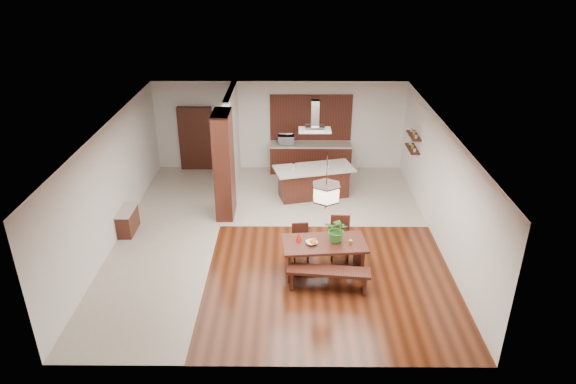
{
  "coord_description": "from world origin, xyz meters",
  "views": [
    {
      "loc": [
        0.37,
        -11.3,
        6.66
      ],
      "look_at": [
        0.3,
        0.0,
        1.25
      ],
      "focal_mm": 32.0,
      "sensor_mm": 36.0,
      "label": 1
    }
  ],
  "objects_px": {
    "pendant_lantern": "(327,182)",
    "kitchen_island": "(314,182)",
    "dining_bench": "(328,279)",
    "hallway_console": "(128,221)",
    "microwave": "(286,140)",
    "foliage_plant": "(337,230)",
    "dining_table": "(324,250)",
    "dining_chair_left": "(301,243)",
    "dining_chair_right": "(340,238)",
    "island_cup": "(327,167)",
    "range_hood": "(315,116)",
    "fruit_bowl": "(312,243)"
  },
  "relations": [
    {
      "from": "dining_table",
      "to": "pendant_lantern",
      "type": "relative_size",
      "value": 1.47
    },
    {
      "from": "pendant_lantern",
      "to": "foliage_plant",
      "type": "distance_m",
      "value": 1.22
    },
    {
      "from": "dining_chair_left",
      "to": "microwave",
      "type": "relative_size",
      "value": 1.7
    },
    {
      "from": "island_cup",
      "to": "microwave",
      "type": "bearing_deg",
      "value": 120.79
    },
    {
      "from": "microwave",
      "to": "dining_chair_left",
      "type": "bearing_deg",
      "value": -86.45
    },
    {
      "from": "dining_chair_left",
      "to": "microwave",
      "type": "height_order",
      "value": "microwave"
    },
    {
      "from": "dining_chair_left",
      "to": "dining_bench",
      "type": "bearing_deg",
      "value": -68.83
    },
    {
      "from": "dining_bench",
      "to": "hallway_console",
      "type": "bearing_deg",
      "value": 154.02
    },
    {
      "from": "dining_chair_left",
      "to": "microwave",
      "type": "bearing_deg",
      "value": 89.59
    },
    {
      "from": "hallway_console",
      "to": "range_hood",
      "type": "distance_m",
      "value": 5.71
    },
    {
      "from": "dining_bench",
      "to": "fruit_bowl",
      "type": "height_order",
      "value": "fruit_bowl"
    },
    {
      "from": "hallway_console",
      "to": "fruit_bowl",
      "type": "distance_m",
      "value": 5.01
    },
    {
      "from": "microwave",
      "to": "hallway_console",
      "type": "bearing_deg",
      "value": -135.75
    },
    {
      "from": "kitchen_island",
      "to": "range_hood",
      "type": "relative_size",
      "value": 2.69
    },
    {
      "from": "hallway_console",
      "to": "pendant_lantern",
      "type": "distance_m",
      "value": 5.58
    },
    {
      "from": "dining_chair_left",
      "to": "range_hood",
      "type": "distance_m",
      "value": 3.96
    },
    {
      "from": "dining_chair_left",
      "to": "island_cup",
      "type": "bearing_deg",
      "value": 71.49
    },
    {
      "from": "dining_table",
      "to": "foliage_plant",
      "type": "distance_m",
      "value": 0.57
    },
    {
      "from": "pendant_lantern",
      "to": "kitchen_island",
      "type": "bearing_deg",
      "value": 91.21
    },
    {
      "from": "hallway_console",
      "to": "dining_chair_right",
      "type": "bearing_deg",
      "value": -12.31
    },
    {
      "from": "fruit_bowl",
      "to": "range_hood",
      "type": "relative_size",
      "value": 0.28
    },
    {
      "from": "pendant_lantern",
      "to": "kitchen_island",
      "type": "relative_size",
      "value": 0.54
    },
    {
      "from": "dining_table",
      "to": "hallway_console",
      "type": "bearing_deg",
      "value": 160.26
    },
    {
      "from": "dining_chair_right",
      "to": "foliage_plant",
      "type": "xyz_separation_m",
      "value": [
        -0.13,
        -0.55,
        0.55
      ]
    },
    {
      "from": "pendant_lantern",
      "to": "microwave",
      "type": "bearing_deg",
      "value": 98.89
    },
    {
      "from": "hallway_console",
      "to": "foliage_plant",
      "type": "height_order",
      "value": "foliage_plant"
    },
    {
      "from": "dining_table",
      "to": "foliage_plant",
      "type": "bearing_deg",
      "value": 10.69
    },
    {
      "from": "pendant_lantern",
      "to": "island_cup",
      "type": "distance_m",
      "value": 3.99
    },
    {
      "from": "range_hood",
      "to": "fruit_bowl",
      "type": "bearing_deg",
      "value": -92.91
    },
    {
      "from": "fruit_bowl",
      "to": "microwave",
      "type": "bearing_deg",
      "value": 96.06
    },
    {
      "from": "range_hood",
      "to": "island_cup",
      "type": "bearing_deg",
      "value": -17.68
    },
    {
      "from": "dining_bench",
      "to": "kitchen_island",
      "type": "xyz_separation_m",
      "value": [
        -0.14,
        4.55,
        0.23
      ]
    },
    {
      "from": "foliage_plant",
      "to": "range_hood",
      "type": "distance_m",
      "value": 4.11
    },
    {
      "from": "dining_chair_left",
      "to": "foliage_plant",
      "type": "bearing_deg",
      "value": -35.31
    },
    {
      "from": "dining_bench",
      "to": "range_hood",
      "type": "relative_size",
      "value": 1.96
    },
    {
      "from": "hallway_console",
      "to": "island_cup",
      "type": "bearing_deg",
      "value": 21.08
    },
    {
      "from": "dining_table",
      "to": "fruit_bowl",
      "type": "distance_m",
      "value": 0.37
    },
    {
      "from": "dining_chair_right",
      "to": "island_cup",
      "type": "distance_m",
      "value": 3.21
    },
    {
      "from": "range_hood",
      "to": "microwave",
      "type": "distance_m",
      "value": 2.47
    },
    {
      "from": "fruit_bowl",
      "to": "dining_chair_left",
      "type": "bearing_deg",
      "value": 111.26
    },
    {
      "from": "kitchen_island",
      "to": "microwave",
      "type": "bearing_deg",
      "value": 99.34
    },
    {
      "from": "fruit_bowl",
      "to": "microwave",
      "type": "distance_m",
      "value": 5.89
    },
    {
      "from": "dining_chair_right",
      "to": "island_cup",
      "type": "bearing_deg",
      "value": 94.52
    },
    {
      "from": "dining_chair_right",
      "to": "island_cup",
      "type": "xyz_separation_m",
      "value": [
        -0.12,
        3.17,
        0.47
      ]
    },
    {
      "from": "hallway_console",
      "to": "microwave",
      "type": "xyz_separation_m",
      "value": [
        4.02,
        4.02,
        0.78
      ]
    },
    {
      "from": "range_hood",
      "to": "hallway_console",
      "type": "bearing_deg",
      "value": -156.26
    },
    {
      "from": "fruit_bowl",
      "to": "dining_bench",
      "type": "bearing_deg",
      "value": -59.97
    },
    {
      "from": "dining_chair_right",
      "to": "microwave",
      "type": "height_order",
      "value": "microwave"
    },
    {
      "from": "dining_table",
      "to": "microwave",
      "type": "bearing_deg",
      "value": 98.89
    },
    {
      "from": "dining_table",
      "to": "dining_bench",
      "type": "bearing_deg",
      "value": -84.7
    }
  ]
}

